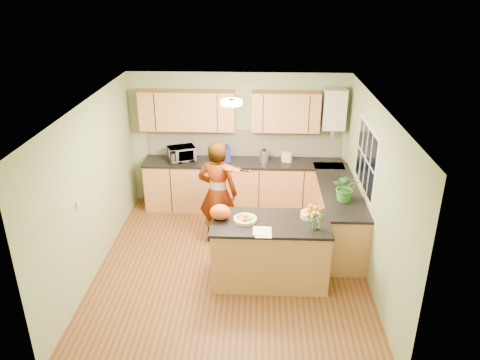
{
  "coord_description": "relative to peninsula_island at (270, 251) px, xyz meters",
  "views": [
    {
      "loc": [
        0.38,
        -6.0,
        4.08
      ],
      "look_at": [
        0.11,
        0.5,
        1.21
      ],
      "focal_mm": 35.0,
      "sensor_mm": 36.0,
      "label": 1
    }
  ],
  "objects": [
    {
      "name": "peninsula_island",
      "position": [
        0.0,
        0.0,
        0.0
      ],
      "size": [
        1.65,
        0.85,
        0.95
      ],
      "color": "#A76C43",
      "rests_on": "floor"
    },
    {
      "name": "ceiling_lamp",
      "position": [
        -0.57,
        0.62,
        1.99
      ],
      "size": [
        0.3,
        0.3,
        0.07
      ],
      "color": "#FFEABF",
      "rests_on": "ceiling"
    },
    {
      "name": "boiler",
      "position": [
        1.13,
        2.41,
        1.42
      ],
      "size": [
        0.4,
        0.3,
        0.86
      ],
      "color": "silver",
      "rests_on": "wall_back"
    },
    {
      "name": "splashback",
      "position": [
        -0.47,
        2.55,
        0.73
      ],
      "size": [
        3.6,
        0.02,
        0.52
      ],
      "primitive_type": "cube",
      "color": "silver",
      "rests_on": "back_counter"
    },
    {
      "name": "wall_left",
      "position": [
        -2.57,
        0.32,
        0.78
      ],
      "size": [
        0.02,
        4.5,
        2.5
      ],
      "primitive_type": "cube",
      "color": "#90A475",
      "rests_on": "floor"
    },
    {
      "name": "fruit_dish",
      "position": [
        -0.35,
        0.0,
        0.52
      ],
      "size": [
        0.32,
        0.32,
        0.11
      ],
      "color": "beige",
      "rests_on": "peninsula_island"
    },
    {
      "name": "jar_cream",
      "position": [
        0.3,
        2.3,
        0.56
      ],
      "size": [
        0.16,
        0.16,
        0.18
      ],
      "primitive_type": "cylinder",
      "rotation": [
        0.0,
        0.0,
        0.42
      ],
      "color": "beige",
      "rests_on": "back_counter"
    },
    {
      "name": "light_switch",
      "position": [
        -2.55,
        -0.28,
        0.83
      ],
      "size": [
        0.02,
        0.09,
        0.09
      ],
      "primitive_type": "cube",
      "color": "silver",
      "rests_on": "wall_left"
    },
    {
      "name": "wall_right",
      "position": [
        1.43,
        0.32,
        0.78
      ],
      "size": [
        0.02,
        4.5,
        2.5
      ],
      "primitive_type": "cube",
      "color": "#90A475",
      "rests_on": "floor"
    },
    {
      "name": "orange_bag",
      "position": [
        -0.7,
        0.05,
        0.58
      ],
      "size": [
        0.35,
        0.32,
        0.22
      ],
      "primitive_type": "ellipsoid",
      "rotation": [
        0.0,
        0.0,
        0.31
      ],
      "color": "#E25112",
      "rests_on": "peninsula_island"
    },
    {
      "name": "kettle",
      "position": [
        -0.08,
        2.25,
        0.59
      ],
      "size": [
        0.16,
        0.16,
        0.31
      ],
      "rotation": [
        0.0,
        0.0,
        0.25
      ],
      "color": "silver",
      "rests_on": "back_counter"
    },
    {
      "name": "violinist",
      "position": [
        -0.82,
        1.02,
        0.4
      ],
      "size": [
        0.71,
        0.53,
        1.75
      ],
      "primitive_type": "imported",
      "rotation": [
        0.0,
        0.0,
        2.96
      ],
      "color": "#E4B68B",
      "rests_on": "floor"
    },
    {
      "name": "potted_plant",
      "position": [
        1.13,
        0.71,
        0.69
      ],
      "size": [
        0.45,
        0.41,
        0.45
      ],
      "primitive_type": "imported",
      "rotation": [
        0.0,
        0.0,
        -0.15
      ],
      "color": "#347C29",
      "rests_on": "right_counter"
    },
    {
      "name": "wall_back",
      "position": [
        -0.57,
        2.57,
        0.78
      ],
      "size": [
        4.0,
        0.02,
        2.5
      ],
      "primitive_type": "cube",
      "color": "#90A475",
      "rests_on": "floor"
    },
    {
      "name": "blue_box",
      "position": [
        -0.87,
        2.28,
        0.6
      ],
      "size": [
        0.39,
        0.32,
        0.27
      ],
      "primitive_type": "cube",
      "rotation": [
        0.0,
        0.0,
        0.27
      ],
      "color": "navy",
      "rests_on": "back_counter"
    },
    {
      "name": "wall_front",
      "position": [
        -0.57,
        -1.93,
        0.78
      ],
      "size": [
        4.0,
        0.02,
        2.5
      ],
      "primitive_type": "cube",
      "color": "#90A475",
      "rests_on": "floor"
    },
    {
      "name": "flower_vase",
      "position": [
        0.6,
        -0.18,
        0.77
      ],
      "size": [
        0.24,
        0.24,
        0.45
      ],
      "rotation": [
        0.0,
        0.0,
        -0.42
      ],
      "color": "silver",
      "rests_on": "peninsula_island"
    },
    {
      "name": "papers",
      "position": [
        -0.1,
        -0.3,
        0.48
      ],
      "size": [
        0.22,
        0.29,
        0.01
      ],
      "primitive_type": "cube",
      "color": "white",
      "rests_on": "peninsula_island"
    },
    {
      "name": "back_counter",
      "position": [
        -0.47,
        2.27,
        -0.0
      ],
      "size": [
        3.64,
        0.62,
        0.94
      ],
      "color": "#A76C43",
      "rests_on": "floor"
    },
    {
      "name": "floor",
      "position": [
        -0.57,
        0.32,
        -0.47
      ],
      "size": [
        4.5,
        4.5,
        0.0
      ],
      "primitive_type": "plane",
      "color": "#553318",
      "rests_on": "ground"
    },
    {
      "name": "jar_white",
      "position": [
        0.37,
        2.28,
        0.55
      ],
      "size": [
        0.11,
        0.11,
        0.17
      ],
      "primitive_type": "cylinder",
      "rotation": [
        0.0,
        0.0,
        0.02
      ],
      "color": "silver",
      "rests_on": "back_counter"
    },
    {
      "name": "microwave",
      "position": [
        -1.59,
        2.27,
        0.6
      ],
      "size": [
        0.57,
        0.48,
        0.26
      ],
      "primitive_type": "imported",
      "rotation": [
        0.0,
        0.0,
        0.39
      ],
      "color": "silver",
      "rests_on": "back_counter"
    },
    {
      "name": "upper_cabinets",
      "position": [
        -0.74,
        2.4,
        1.38
      ],
      "size": [
        3.2,
        0.34,
        0.7
      ],
      "color": "#A76C43",
      "rests_on": "wall_back"
    },
    {
      "name": "orange_bowl",
      "position": [
        0.55,
        0.15,
        0.54
      ],
      "size": [
        0.26,
        0.26,
        0.15
      ],
      "color": "beige",
      "rests_on": "peninsula_island"
    },
    {
      "name": "violin",
      "position": [
        -0.62,
        0.8,
        0.93
      ],
      "size": [
        0.57,
        0.49,
        0.14
      ],
      "primitive_type": null,
      "rotation": [
        0.17,
        0.0,
        -0.61
      ],
      "color": "#541205",
      "rests_on": "violinist"
    },
    {
      "name": "window_right",
      "position": [
        1.43,
        0.92,
        1.08
      ],
      "size": [
        0.01,
        1.3,
        1.05
      ],
      "color": "silver",
      "rests_on": "wall_right"
    },
    {
      "name": "right_counter",
      "position": [
        1.13,
        1.17,
        -0.0
      ],
      "size": [
        0.62,
        2.24,
        0.94
      ],
      "color": "#A76C43",
      "rests_on": "floor"
    },
    {
      "name": "ceiling",
      "position": [
        -0.57,
        0.32,
        2.03
      ],
      "size": [
        4.0,
        4.5,
        0.02
      ],
      "primitive_type": "cube",
      "color": "white",
      "rests_on": "wall_back"
    }
  ]
}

